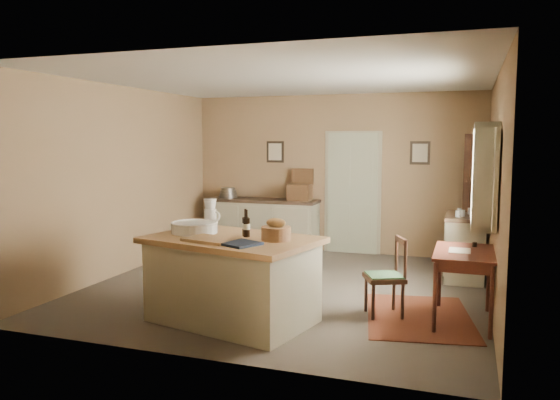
# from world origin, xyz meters

# --- Properties ---
(ground) EXTENTS (5.00, 5.00, 0.00)m
(ground) POSITION_xyz_m (0.00, 0.00, 0.00)
(ground) COLOR #52473E
(ground) RESTS_ON ground
(wall_back) EXTENTS (5.00, 0.10, 2.70)m
(wall_back) POSITION_xyz_m (0.00, 2.50, 1.35)
(wall_back) COLOR #977754
(wall_back) RESTS_ON ground
(wall_front) EXTENTS (5.00, 0.10, 2.70)m
(wall_front) POSITION_xyz_m (0.00, -2.50, 1.35)
(wall_front) COLOR #977754
(wall_front) RESTS_ON ground
(wall_left) EXTENTS (0.10, 5.00, 2.70)m
(wall_left) POSITION_xyz_m (-2.50, 0.00, 1.35)
(wall_left) COLOR #977754
(wall_left) RESTS_ON ground
(wall_right) EXTENTS (0.10, 5.00, 2.70)m
(wall_right) POSITION_xyz_m (2.50, 0.00, 1.35)
(wall_right) COLOR #977754
(wall_right) RESTS_ON ground
(ceiling) EXTENTS (5.00, 5.00, 0.00)m
(ceiling) POSITION_xyz_m (0.00, 0.00, 2.70)
(ceiling) COLOR silver
(ceiling) RESTS_ON wall_back
(door) EXTENTS (0.97, 0.06, 2.11)m
(door) POSITION_xyz_m (0.35, 2.47, 1.05)
(door) COLOR #B8BE9E
(door) RESTS_ON ground
(framed_prints) EXTENTS (2.82, 0.02, 0.38)m
(framed_prints) POSITION_xyz_m (0.20, 2.48, 1.72)
(framed_prints) COLOR black
(framed_prints) RESTS_ON ground
(window) EXTENTS (0.25, 1.99, 1.12)m
(window) POSITION_xyz_m (2.42, -0.20, 1.55)
(window) COLOR #B4AC93
(window) RESTS_ON ground
(work_island) EXTENTS (1.95, 1.50, 1.20)m
(work_island) POSITION_xyz_m (-0.13, -1.47, 0.48)
(work_island) COLOR #B4AC93
(work_island) RESTS_ON ground
(sideboard) EXTENTS (1.95, 0.56, 1.18)m
(sideboard) POSITION_xyz_m (-1.17, 2.20, 0.48)
(sideboard) COLOR #B4AC93
(sideboard) RESTS_ON ground
(rug) EXTENTS (1.37, 1.77, 0.01)m
(rug) POSITION_xyz_m (1.75, -0.68, 0.00)
(rug) COLOR #552212
(rug) RESTS_ON ground
(writing_desk) EXTENTS (0.61, 1.00, 0.82)m
(writing_desk) POSITION_xyz_m (2.20, -0.68, 0.67)
(writing_desk) COLOR #3C1912
(writing_desk) RESTS_ON ground
(desk_chair) EXTENTS (0.53, 0.53, 0.85)m
(desk_chair) POSITION_xyz_m (1.38, -0.76, 0.43)
(desk_chair) COLOR black
(desk_chair) RESTS_ON ground
(right_cabinet) EXTENTS (0.54, 0.97, 0.99)m
(right_cabinet) POSITION_xyz_m (2.20, 1.24, 0.46)
(right_cabinet) COLOR #B4AC93
(right_cabinet) RESTS_ON ground
(shelving_unit) EXTENTS (0.34, 0.91, 2.02)m
(shelving_unit) POSITION_xyz_m (2.35, 2.00, 1.01)
(shelving_unit) COLOR black
(shelving_unit) RESTS_ON ground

